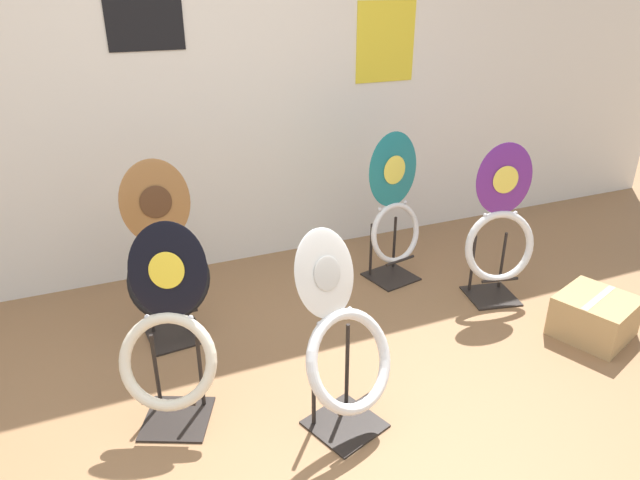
{
  "coord_description": "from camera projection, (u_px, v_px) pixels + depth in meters",
  "views": [
    {
      "loc": [
        -0.58,
        -1.32,
        1.76
      ],
      "look_at": [
        0.44,
        1.09,
        0.55
      ],
      "focal_mm": 32.0,
      "sensor_mm": 36.0,
      "label": 1
    }
  ],
  "objects": [
    {
      "name": "wall_back",
      "position": [
        179.0,
        64.0,
        3.3
      ],
      "size": [
        8.0,
        0.07,
        2.6
      ],
      "color": "silver",
      "rests_on": "ground_plane"
    },
    {
      "name": "toilet_seat_display_woodgrain",
      "position": [
        166.0,
        263.0,
        2.9
      ],
      "size": [
        0.43,
        0.31,
        0.96
      ],
      "color": "black",
      "rests_on": "ground_plane"
    },
    {
      "name": "toilet_seat_display_jazz_black",
      "position": [
        169.0,
        346.0,
        2.35
      ],
      "size": [
        0.47,
        0.44,
        0.87
      ],
      "color": "black",
      "rests_on": "ground_plane"
    },
    {
      "name": "toilet_seat_display_teal_sax",
      "position": [
        394.0,
        215.0,
        3.49
      ],
      "size": [
        0.4,
        0.33,
        0.94
      ],
      "color": "black",
      "rests_on": "ground_plane"
    },
    {
      "name": "toilet_seat_display_purple_note",
      "position": [
        500.0,
        232.0,
        3.27
      ],
      "size": [
        0.44,
        0.33,
        0.95
      ],
      "color": "black",
      "rests_on": "ground_plane"
    },
    {
      "name": "toilet_seat_display_white_plain",
      "position": [
        344.0,
        347.0,
        2.3
      ],
      "size": [
        0.49,
        0.44,
        0.87
      ],
      "color": "black",
      "rests_on": "ground_plane"
    },
    {
      "name": "storage_box",
      "position": [
        594.0,
        316.0,
        3.04
      ],
      "size": [
        0.46,
        0.46,
        0.23
      ],
      "color": "tan",
      "rests_on": "ground_plane"
    }
  ]
}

